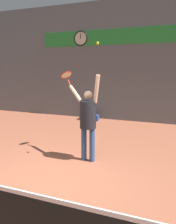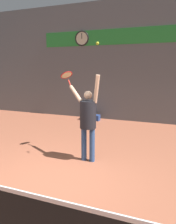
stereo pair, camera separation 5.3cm
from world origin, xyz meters
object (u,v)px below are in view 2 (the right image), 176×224
(equipment_bag, at_px, (90,117))
(tennis_ball, at_px, (97,43))
(tennis_racket, at_px, (67,76))
(scoreboard_clock, at_px, (82,38))
(tennis_player, at_px, (88,118))

(equipment_bag, bearing_deg, tennis_ball, -67.57)
(tennis_racket, bearing_deg, tennis_ball, -28.57)
(tennis_racket, relative_size, equipment_bag, 0.50)
(scoreboard_clock, distance_m, tennis_ball, 5.20)
(scoreboard_clock, relative_size, tennis_player, 0.31)
(tennis_player, distance_m, tennis_racket, 1.32)
(tennis_ball, distance_m, equipment_bag, 5.23)
(tennis_racket, height_order, tennis_ball, tennis_ball)
(tennis_racket, bearing_deg, scoreboard_clock, 107.41)
(tennis_racket, bearing_deg, equipment_bag, 100.93)
(tennis_player, xyz_separation_m, equipment_bag, (-1.46, 4.07, -0.95))
(tennis_racket, bearing_deg, tennis_player, -30.66)
(tennis_player, bearing_deg, equipment_bag, 109.76)
(tennis_racket, height_order, equipment_bag, tennis_racket)
(tennis_player, relative_size, tennis_racket, 5.04)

